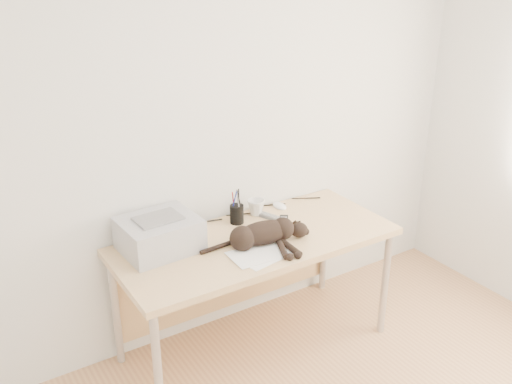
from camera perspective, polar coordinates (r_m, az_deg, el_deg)
wall_back at (r=3.30m, az=-3.37°, el=6.50°), size 3.50×0.00×3.50m
desk at (r=3.35m, az=-0.81°, el=-6.08°), size 1.60×0.70×0.74m
printer at (r=3.11m, az=-9.65°, el=-4.16°), size 0.42×0.36×0.19m
papers at (r=3.05m, az=0.39°, el=-6.27°), size 0.34×0.25×0.01m
cat at (r=3.12m, az=0.55°, el=-4.31°), size 0.62×0.35×0.14m
mug at (r=3.48m, az=0.00°, el=-1.55°), size 0.15×0.15×0.10m
pen_cup at (r=3.38m, az=-1.93°, el=-2.19°), size 0.08×0.08×0.21m
remote_grey at (r=3.45m, az=1.41°, el=-2.50°), size 0.11×0.18×0.02m
remote_black at (r=3.38m, az=2.83°, el=-3.09°), size 0.14×0.18×0.02m
mouse at (r=3.60m, az=2.38°, el=-1.22°), size 0.07×0.12×0.04m
cable_tangle at (r=3.46m, az=-2.76°, el=-2.53°), size 1.36×0.08×0.01m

